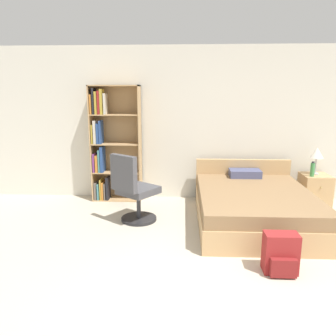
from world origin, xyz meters
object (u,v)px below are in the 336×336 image
Objects in this scene: nightstand at (315,190)px; backpack_red at (281,254)px; office_chair at (134,191)px; table_lamp at (317,154)px; water_bottle at (312,169)px; bookshelf at (109,144)px; bed at (253,205)px.

backpack_red is (-1.18, -2.22, -0.05)m from nightstand.
table_lamp is at bearing 18.51° from office_chair.
office_chair is at bearing -163.75° from water_bottle.
water_bottle is at bearing -3.88° from bookshelf.
table_lamp reaches higher than backpack_red.
table_lamp is at bearing -1.17° from bookshelf.
office_chair is at bearing 142.91° from backpack_red.
table_lamp is (2.88, 0.97, 0.39)m from office_chair.
office_chair is at bearing -61.55° from bookshelf.
backpack_red is at bearing -118.01° from nightstand.
table_lamp is at bearing 99.27° from nightstand.
bookshelf is at bearing 157.78° from bed.
water_bottle is (2.78, 0.81, 0.16)m from office_chair.
bed is at bearing 3.63° from office_chair.
bed is 4.91× the size of backpack_red.
bookshelf is at bearing 178.15° from nightstand.
table_lamp reaches higher than water_bottle.
bookshelf is 4.42× the size of table_lamp.
backpack_red is (0.00, -1.40, -0.05)m from bed.
nightstand is at bearing 17.74° from office_chair.
office_chair is (-1.71, -0.11, 0.21)m from bed.
nightstand is (1.18, 0.82, 0.01)m from bed.
nightstand is (2.89, 0.92, -0.21)m from office_chair.
bed is 1.57m from table_lamp.
backpack_red is at bearing -116.89° from water_bottle.
bed is (2.27, -0.93, -0.74)m from bookshelf.
office_chair is 1.98× the size of nightstand.
water_bottle is (-0.11, -0.16, -0.23)m from table_lamp.
bookshelf reaches higher than office_chair.
backpack_red is at bearing -89.95° from bed.
water_bottle is 2.40m from backpack_red.
office_chair is 2.28× the size of table_lamp.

